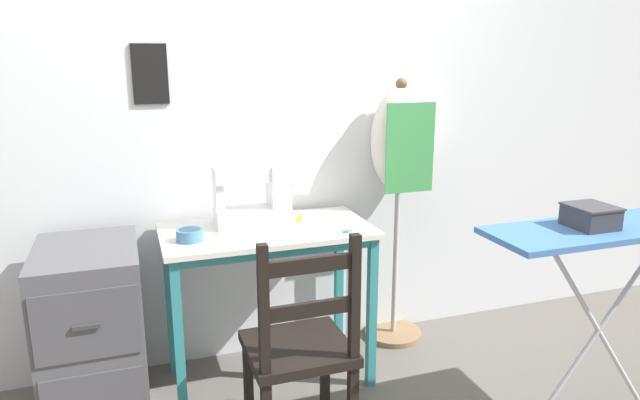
# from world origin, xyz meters

# --- Properties ---
(wall_back) EXTENTS (10.00, 0.06, 2.55)m
(wall_back) POSITION_xyz_m (-0.00, 0.58, 1.28)
(wall_back) COLOR silver
(wall_back) RESTS_ON ground_plane
(sewing_table) EXTENTS (0.96, 0.51, 0.77)m
(sewing_table) POSITION_xyz_m (0.00, 0.24, 0.65)
(sewing_table) COLOR silver
(sewing_table) RESTS_ON ground_plane
(sewing_machine) EXTENTS (0.36, 0.17, 0.31)m
(sewing_machine) POSITION_xyz_m (-0.03, 0.34, 0.90)
(sewing_machine) COLOR white
(sewing_machine) RESTS_ON sewing_table
(fabric_bowl) EXTENTS (0.12, 0.12, 0.05)m
(fabric_bowl) POSITION_xyz_m (-0.36, 0.19, 0.80)
(fabric_bowl) COLOR teal
(fabric_bowl) RESTS_ON sewing_table
(scissors) EXTENTS (0.12, 0.05, 0.01)m
(scissors) POSITION_xyz_m (0.35, 0.08, 0.77)
(scissors) COLOR silver
(scissors) RESTS_ON sewing_table
(thread_spool_near_machine) EXTENTS (0.04, 0.04, 0.04)m
(thread_spool_near_machine) POSITION_xyz_m (0.17, 0.30, 0.79)
(thread_spool_near_machine) COLOR yellow
(thread_spool_near_machine) RESTS_ON sewing_table
(wooden_chair) EXTENTS (0.40, 0.38, 0.93)m
(wooden_chair) POSITION_xyz_m (-0.01, -0.29, 0.44)
(wooden_chair) COLOR black
(wooden_chair) RESTS_ON ground_plane
(filing_cabinet) EXTENTS (0.41, 0.57, 0.78)m
(filing_cabinet) POSITION_xyz_m (-0.78, 0.21, 0.39)
(filing_cabinet) COLOR #4C4C51
(filing_cabinet) RESTS_ON ground_plane
(dress_form) EXTENTS (0.32, 0.32, 1.43)m
(dress_form) POSITION_xyz_m (0.77, 0.45, 1.03)
(dress_form) COLOR #846647
(dress_form) RESTS_ON ground_plane
(ironing_board) EXTENTS (1.06, 0.32, 0.90)m
(ironing_board) POSITION_xyz_m (1.21, -0.54, 0.84)
(ironing_board) COLOR #3D6BAD
(ironing_board) RESTS_ON ground_plane
(storage_box) EXTENTS (0.17, 0.18, 0.09)m
(storage_box) POSITION_xyz_m (1.11, -0.53, 0.94)
(storage_box) COLOR #333338
(storage_box) RESTS_ON ironing_board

